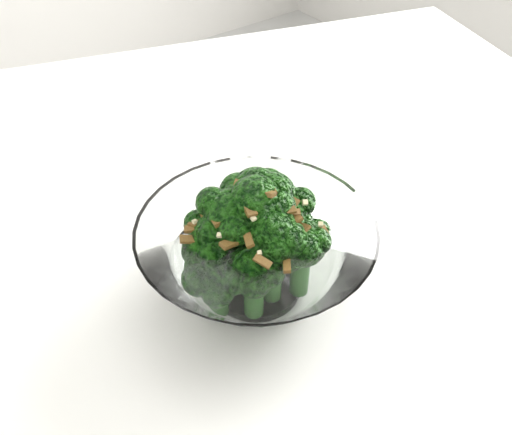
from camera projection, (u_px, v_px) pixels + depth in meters
table at (128, 286)px, 0.59m from camera, size 1.39×1.13×0.75m
broccoli_dish at (256, 251)px, 0.46m from camera, size 0.19×0.19×0.12m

